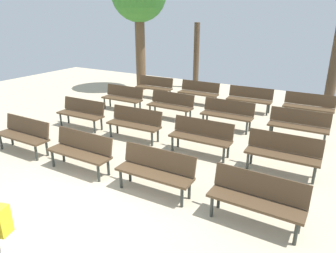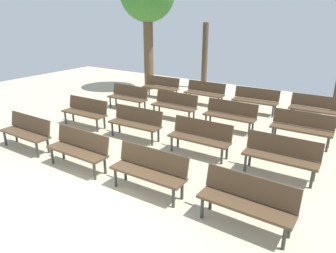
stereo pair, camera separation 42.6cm
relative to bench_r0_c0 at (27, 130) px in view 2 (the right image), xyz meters
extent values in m
plane|color=#BCAD8E|center=(3.00, -1.55, -0.50)|extent=(24.00, 24.00, 0.00)
cube|color=#4C3823|center=(0.00, -0.08, -0.07)|extent=(1.60, 0.45, 0.05)
cube|color=#4C3823|center=(0.00, 0.12, 0.17)|extent=(1.60, 0.13, 0.40)
cylinder|color=#2D332D|center=(-0.70, -0.24, -0.30)|extent=(0.06, 0.06, 0.40)
cylinder|color=#2D332D|center=(0.70, -0.23, -0.30)|extent=(0.06, 0.06, 0.40)
cylinder|color=#2D332D|center=(-0.70, 0.08, -0.30)|extent=(0.06, 0.06, 0.40)
cylinder|color=#2D332D|center=(0.70, 0.09, -0.30)|extent=(0.06, 0.06, 0.40)
cube|color=#4C3823|center=(2.00, -0.08, -0.07)|extent=(1.60, 0.45, 0.05)
cube|color=#4C3823|center=(2.00, 0.12, 0.17)|extent=(1.60, 0.14, 0.40)
cylinder|color=#2D332D|center=(1.30, -0.24, -0.30)|extent=(0.06, 0.06, 0.40)
cylinder|color=#2D332D|center=(2.70, -0.23, -0.30)|extent=(0.06, 0.06, 0.40)
cylinder|color=#2D332D|center=(1.30, 0.08, -0.30)|extent=(0.06, 0.06, 0.40)
cylinder|color=#2D332D|center=(2.70, 0.09, -0.30)|extent=(0.06, 0.06, 0.40)
cube|color=#4C3823|center=(3.97, -0.02, -0.07)|extent=(1.61, 0.48, 0.05)
cube|color=#4C3823|center=(3.97, 0.18, 0.17)|extent=(1.60, 0.16, 0.40)
cylinder|color=#2D332D|center=(3.27, -0.19, -0.30)|extent=(0.06, 0.06, 0.40)
cylinder|color=#2D332D|center=(4.67, -0.16, -0.30)|extent=(0.06, 0.06, 0.40)
cylinder|color=#2D332D|center=(3.27, 0.13, -0.30)|extent=(0.06, 0.06, 0.40)
cylinder|color=#2D332D|center=(4.67, 0.16, -0.30)|extent=(0.06, 0.06, 0.40)
cube|color=#4C3823|center=(5.96, 0.00, -0.07)|extent=(1.60, 0.46, 0.05)
cube|color=#4C3823|center=(5.97, 0.20, 0.17)|extent=(1.60, 0.14, 0.40)
cylinder|color=#2D332D|center=(5.26, -0.15, -0.30)|extent=(0.06, 0.06, 0.40)
cylinder|color=#2D332D|center=(6.66, -0.17, -0.30)|extent=(0.06, 0.06, 0.40)
cylinder|color=#2D332D|center=(5.27, 0.17, -0.30)|extent=(0.06, 0.06, 0.40)
cylinder|color=#2D332D|center=(6.67, 0.15, -0.30)|extent=(0.06, 0.06, 0.40)
cube|color=#4C3823|center=(-0.07, 2.02, -0.07)|extent=(1.61, 0.48, 0.05)
cube|color=#4C3823|center=(-0.08, 2.22, 0.17)|extent=(1.60, 0.17, 0.40)
cylinder|color=#2D332D|center=(-0.77, 1.84, -0.30)|extent=(0.06, 0.06, 0.40)
cylinder|color=#2D332D|center=(0.63, 1.88, -0.30)|extent=(0.06, 0.06, 0.40)
cylinder|color=#2D332D|center=(-0.78, 2.16, -0.30)|extent=(0.06, 0.06, 0.40)
cylinder|color=#2D332D|center=(0.62, 2.20, -0.30)|extent=(0.06, 0.06, 0.40)
cube|color=#4C3823|center=(1.93, 2.08, -0.07)|extent=(1.62, 0.50, 0.05)
cube|color=#4C3823|center=(1.93, 2.28, 0.17)|extent=(1.60, 0.18, 0.40)
cylinder|color=#2D332D|center=(1.24, 1.89, -0.30)|extent=(0.06, 0.06, 0.40)
cylinder|color=#2D332D|center=(2.64, 1.95, -0.30)|extent=(0.06, 0.06, 0.40)
cylinder|color=#2D332D|center=(1.23, 2.21, -0.30)|extent=(0.06, 0.06, 0.40)
cylinder|color=#2D332D|center=(2.63, 2.27, -0.30)|extent=(0.06, 0.06, 0.40)
cube|color=#4C3823|center=(3.98, 2.11, -0.07)|extent=(1.61, 0.47, 0.05)
cube|color=#4C3823|center=(3.97, 2.31, 0.17)|extent=(1.60, 0.15, 0.40)
cylinder|color=#2D332D|center=(3.28, 1.94, -0.30)|extent=(0.06, 0.06, 0.40)
cylinder|color=#2D332D|center=(4.68, 1.96, -0.30)|extent=(0.06, 0.06, 0.40)
cylinder|color=#2D332D|center=(3.28, 2.25, -0.30)|extent=(0.06, 0.06, 0.40)
cylinder|color=#2D332D|center=(4.67, 2.28, -0.30)|extent=(0.06, 0.06, 0.40)
cube|color=#4C3823|center=(5.97, 2.11, -0.07)|extent=(1.61, 0.48, 0.05)
cube|color=#4C3823|center=(5.96, 2.31, 0.17)|extent=(1.60, 0.16, 0.40)
cylinder|color=#2D332D|center=(5.27, 1.94, -0.30)|extent=(0.06, 0.06, 0.40)
cylinder|color=#2D332D|center=(6.67, 1.97, -0.30)|extent=(0.06, 0.06, 0.40)
cylinder|color=#2D332D|center=(5.27, 2.26, -0.30)|extent=(0.06, 0.06, 0.40)
cylinder|color=#2D332D|center=(6.67, 2.29, -0.30)|extent=(0.06, 0.06, 0.40)
cube|color=#4C3823|center=(-0.14, 4.18, -0.07)|extent=(1.60, 0.46, 0.05)
cube|color=#4C3823|center=(-0.14, 4.38, 0.17)|extent=(1.60, 0.14, 0.40)
cylinder|color=#2D332D|center=(-0.84, 4.01, -0.30)|extent=(0.06, 0.06, 0.40)
cylinder|color=#2D332D|center=(0.56, 4.03, -0.30)|extent=(0.06, 0.06, 0.40)
cylinder|color=#2D332D|center=(-0.84, 4.33, -0.30)|extent=(0.06, 0.06, 0.40)
cylinder|color=#2D332D|center=(0.56, 4.35, -0.30)|extent=(0.06, 0.06, 0.40)
cube|color=#4C3823|center=(1.89, 4.21, -0.07)|extent=(1.60, 0.44, 0.05)
cube|color=#4C3823|center=(1.89, 4.41, 0.17)|extent=(1.60, 0.12, 0.40)
cylinder|color=#2D332D|center=(1.19, 4.05, -0.30)|extent=(0.06, 0.06, 0.40)
cylinder|color=#2D332D|center=(2.59, 4.04, -0.30)|extent=(0.06, 0.06, 0.40)
cylinder|color=#2D332D|center=(1.19, 4.37, -0.30)|extent=(0.06, 0.06, 0.40)
cylinder|color=#2D332D|center=(2.59, 4.36, -0.30)|extent=(0.06, 0.06, 0.40)
cube|color=#4C3823|center=(3.90, 4.22, -0.07)|extent=(1.61, 0.46, 0.05)
cube|color=#4C3823|center=(3.89, 4.42, 0.17)|extent=(1.60, 0.14, 0.40)
cylinder|color=#2D332D|center=(3.20, 4.05, -0.30)|extent=(0.06, 0.06, 0.40)
cylinder|color=#2D332D|center=(4.60, 4.07, -0.30)|extent=(0.06, 0.06, 0.40)
cylinder|color=#2D332D|center=(3.19, 4.37, -0.30)|extent=(0.06, 0.06, 0.40)
cylinder|color=#2D332D|center=(4.59, 4.39, -0.30)|extent=(0.06, 0.06, 0.40)
cube|color=#4C3823|center=(5.97, 4.25, -0.07)|extent=(1.61, 0.48, 0.05)
cube|color=#4C3823|center=(5.96, 4.45, 0.17)|extent=(1.60, 0.17, 0.40)
cylinder|color=#2D332D|center=(5.27, 4.07, -0.30)|extent=(0.06, 0.06, 0.40)
cylinder|color=#2D332D|center=(6.67, 4.11, -0.30)|extent=(0.06, 0.06, 0.40)
cylinder|color=#2D332D|center=(5.26, 4.39, -0.30)|extent=(0.06, 0.06, 0.40)
cylinder|color=#2D332D|center=(6.66, 4.43, -0.30)|extent=(0.06, 0.06, 0.40)
cube|color=#4C3823|center=(-0.09, 6.27, -0.07)|extent=(1.61, 0.47, 0.05)
cube|color=#4C3823|center=(-0.09, 6.47, 0.17)|extent=(1.60, 0.16, 0.40)
cylinder|color=#2D332D|center=(-0.79, 6.10, -0.30)|extent=(0.06, 0.06, 0.40)
cylinder|color=#2D332D|center=(0.61, 6.13, -0.30)|extent=(0.06, 0.06, 0.40)
cylinder|color=#2D332D|center=(-0.79, 6.42, -0.30)|extent=(0.06, 0.06, 0.40)
cylinder|color=#2D332D|center=(0.61, 6.45, -0.30)|extent=(0.06, 0.06, 0.40)
cube|color=#4C3823|center=(1.93, 6.35, -0.07)|extent=(1.60, 0.44, 0.05)
cube|color=#4C3823|center=(1.93, 6.55, 0.17)|extent=(1.60, 0.13, 0.40)
cylinder|color=#2D332D|center=(1.23, 6.19, -0.30)|extent=(0.06, 0.06, 0.40)
cylinder|color=#2D332D|center=(2.63, 6.19, -0.30)|extent=(0.06, 0.06, 0.40)
cylinder|color=#2D332D|center=(1.23, 6.51, -0.30)|extent=(0.06, 0.06, 0.40)
cylinder|color=#2D332D|center=(2.63, 6.51, -0.30)|extent=(0.06, 0.06, 0.40)
cube|color=#4C3823|center=(3.96, 6.37, -0.07)|extent=(1.61, 0.50, 0.05)
cube|color=#4C3823|center=(3.95, 6.57, 0.17)|extent=(1.60, 0.18, 0.40)
cylinder|color=#2D332D|center=(3.26, 6.18, -0.30)|extent=(0.06, 0.06, 0.40)
cylinder|color=#2D332D|center=(4.66, 6.23, -0.30)|extent=(0.06, 0.06, 0.40)
cylinder|color=#2D332D|center=(3.25, 6.50, -0.30)|extent=(0.06, 0.06, 0.40)
cylinder|color=#2D332D|center=(4.65, 6.55, -0.30)|extent=(0.06, 0.06, 0.40)
cube|color=#4C3823|center=(5.95, 6.40, -0.07)|extent=(1.61, 0.46, 0.05)
cube|color=#4C3823|center=(5.95, 6.60, 0.17)|extent=(1.60, 0.14, 0.40)
cylinder|color=#2D332D|center=(5.25, 6.24, -0.30)|extent=(0.06, 0.06, 0.40)
cylinder|color=#2D332D|center=(5.25, 6.56, -0.30)|extent=(0.06, 0.06, 0.40)
cylinder|color=brown|center=(-1.51, 7.39, 1.24)|extent=(0.44, 0.44, 3.49)
cylinder|color=#4C3A28|center=(0.54, 9.03, 1.00)|extent=(0.26, 0.26, 3.01)
camera|label=1|loc=(6.96, -4.57, 2.89)|focal=33.36mm
camera|label=2|loc=(7.32, -4.34, 2.89)|focal=33.36mm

